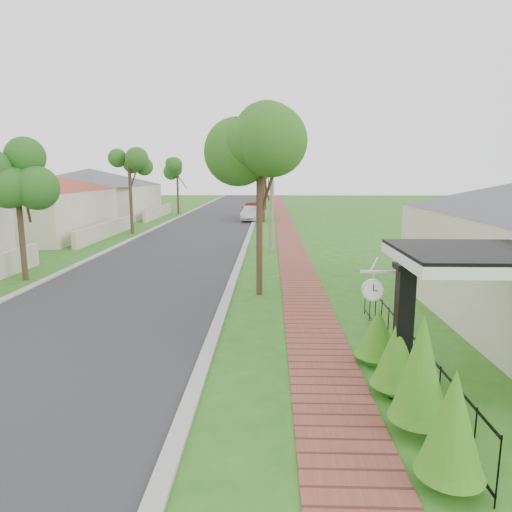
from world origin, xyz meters
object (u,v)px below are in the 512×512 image
(parked_car_red, at_px, (252,210))
(station_clock, at_px, (373,288))
(parked_car_white, at_px, (251,214))
(near_tree, at_px, (260,155))
(utility_pole, at_px, (272,185))
(porch_post, at_px, (403,337))

(parked_car_red, relative_size, station_clock, 6.77)
(parked_car_white, relative_size, near_tree, 0.66)
(parked_car_white, relative_size, utility_pole, 0.56)
(parked_car_red, xyz_separation_m, parked_car_white, (0.00, -1.98, -0.17))
(near_tree, bearing_deg, utility_pole, 87.16)
(station_clock, bearing_deg, utility_pole, 97.06)
(parked_car_red, height_order, parked_car_white, parked_car_red)
(porch_post, distance_m, near_tree, 8.49)
(porch_post, bearing_deg, station_clock, 140.89)
(near_tree, distance_m, station_clock, 7.66)
(porch_post, relative_size, parked_car_red, 0.53)
(porch_post, xyz_separation_m, station_clock, (-0.49, 0.40, 0.83))
(parked_car_red, bearing_deg, station_clock, -85.49)
(station_clock, bearing_deg, near_tree, 109.10)
(parked_car_red, distance_m, utility_pole, 18.42)
(porch_post, height_order, parked_car_white, porch_post)
(utility_pole, bearing_deg, parked_car_red, 95.51)
(parked_car_red, distance_m, parked_car_white, 1.99)
(parked_car_white, height_order, utility_pole, utility_pole)
(near_tree, xyz_separation_m, utility_pole, (0.43, 8.67, -1.15))
(parked_car_white, height_order, near_tree, near_tree)
(parked_car_white, bearing_deg, near_tree, -79.71)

